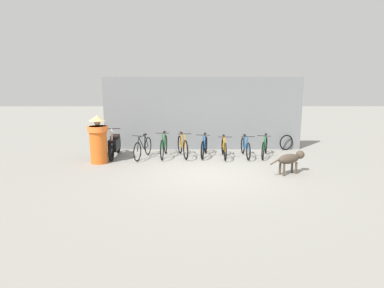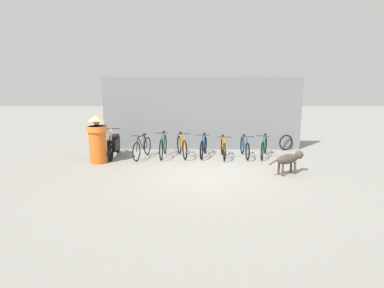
% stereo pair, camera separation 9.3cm
% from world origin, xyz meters
% --- Properties ---
extents(ground_plane, '(60.00, 60.00, 0.00)m').
position_xyz_m(ground_plane, '(0.00, 0.00, 0.00)').
color(ground_plane, gray).
extents(shop_wall_back, '(7.75, 0.20, 2.83)m').
position_xyz_m(shop_wall_back, '(0.00, 3.51, 1.41)').
color(shop_wall_back, slate).
rests_on(shop_wall_back, ground).
extents(bicycle_0, '(0.50, 1.65, 0.85)m').
position_xyz_m(bicycle_0, '(-2.16, 2.02, 0.35)').
color(bicycle_0, black).
rests_on(bicycle_0, ground).
extents(bicycle_1, '(0.46, 1.71, 0.92)m').
position_xyz_m(bicycle_1, '(-1.43, 2.17, 0.38)').
color(bicycle_1, black).
rests_on(bicycle_1, ground).
extents(bicycle_2, '(0.52, 1.62, 0.88)m').
position_xyz_m(bicycle_2, '(-0.77, 2.20, 0.36)').
color(bicycle_2, black).
rests_on(bicycle_2, ground).
extents(bicycle_3, '(0.46, 1.62, 0.84)m').
position_xyz_m(bicycle_3, '(0.01, 2.25, 0.34)').
color(bicycle_3, black).
rests_on(bicycle_3, ground).
extents(bicycle_4, '(0.46, 1.57, 0.80)m').
position_xyz_m(bicycle_4, '(0.69, 2.02, 0.33)').
color(bicycle_4, black).
rests_on(bicycle_4, ground).
extents(bicycle_5, '(0.46, 1.61, 0.80)m').
position_xyz_m(bicycle_5, '(1.47, 2.13, 0.33)').
color(bicycle_5, black).
rests_on(bicycle_5, ground).
extents(bicycle_6, '(0.65, 1.63, 0.82)m').
position_xyz_m(bicycle_6, '(2.16, 2.18, 0.34)').
color(bicycle_6, black).
rests_on(bicycle_6, ground).
extents(motorcycle, '(0.58, 1.83, 1.07)m').
position_xyz_m(motorcycle, '(-3.19, 2.16, 0.42)').
color(motorcycle, black).
rests_on(motorcycle, ground).
extents(stray_dog, '(1.17, 0.67, 0.65)m').
position_xyz_m(stray_dog, '(2.37, -0.01, 0.44)').
color(stray_dog, '#4C3F33').
rests_on(stray_dog, ground).
extents(person_in_robes, '(0.89, 0.89, 1.57)m').
position_xyz_m(person_in_robes, '(-3.48, 1.28, 0.78)').
color(person_in_robes, orange).
rests_on(person_in_robes, ground).
extents(spare_tire_left, '(0.59, 0.25, 0.61)m').
position_xyz_m(spare_tire_left, '(3.28, 3.27, 0.31)').
color(spare_tire_left, black).
rests_on(spare_tire_left, ground).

